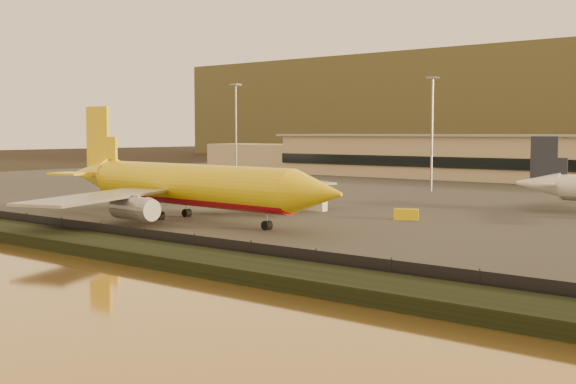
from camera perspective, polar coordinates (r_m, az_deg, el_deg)
name	(u,v)px	position (r m, az deg, el deg)	size (l,w,h in m)	color
ground	(213,235)	(93.80, -5.95, -3.44)	(900.00, 900.00, 0.00)	black
embankment	(105,246)	(82.54, -14.25, -4.18)	(320.00, 7.00, 1.40)	black
tarmac	(500,189)	(174.43, 16.41, 0.20)	(320.00, 220.00, 0.20)	#2D2D2D
perimeter_fence	(133,237)	(84.91, -12.11, -3.49)	(300.00, 0.05, 2.20)	black
terminal_building	(493,158)	(207.83, 15.90, 2.60)	(202.00, 25.00, 12.60)	tan
apron_light_masts	(536,120)	(149.94, 19.01, 5.39)	(152.20, 12.20, 25.40)	slate
dhl_cargo_jet	(187,185)	(108.43, -8.01, 0.52)	(58.46, 57.20, 17.46)	yellow
gse_vehicle_yellow	(406,214)	(109.76, 9.32, -1.75)	(3.63, 1.63, 1.63)	yellow
gse_vehicle_white	(314,205)	(120.82, 2.10, -1.06)	(4.04, 1.82, 1.82)	silver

